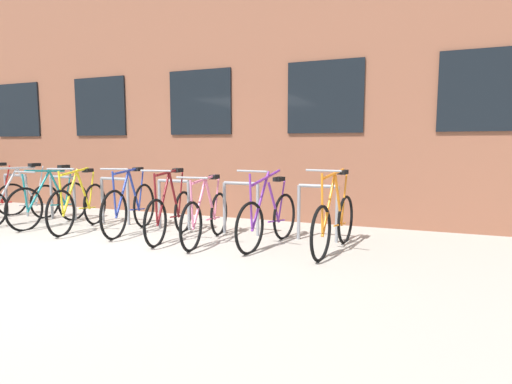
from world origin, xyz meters
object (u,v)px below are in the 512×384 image
(bicycle_yellow, at_px, (79,206))
(bicycle_teal, at_px, (51,202))
(bicycle_orange, at_px, (334,221))
(bicycle_purple, at_px, (268,218))
(bicycle_pink, at_px, (206,216))
(bicycle_maroon, at_px, (170,213))
(bicycle_blue, at_px, (130,207))
(bicycle_silver, at_px, (19,202))

(bicycle_yellow, xyz_separation_m, bicycle_teal, (-0.77, 0.13, -0.00))
(bicycle_orange, relative_size, bicycle_purple, 1.04)
(bicycle_pink, height_order, bicycle_maroon, bicycle_maroon)
(bicycle_blue, xyz_separation_m, bicycle_silver, (-2.37, -0.06, -0.03))
(bicycle_purple, bearing_deg, bicycle_orange, 2.56)
(bicycle_teal, bearing_deg, bicycle_pink, -2.81)
(bicycle_yellow, relative_size, bicycle_pink, 1.00)
(bicycle_blue, xyz_separation_m, bicycle_purple, (2.33, -0.03, -0.02))
(bicycle_yellow, bearing_deg, bicycle_silver, 177.02)
(bicycle_blue, bearing_deg, bicycle_silver, -178.63)
(bicycle_teal, bearing_deg, bicycle_maroon, -3.58)
(bicycle_maroon, relative_size, bicycle_purple, 0.98)
(bicycle_blue, height_order, bicycle_teal, bicycle_blue)
(bicycle_yellow, bearing_deg, bicycle_pink, -0.49)
(bicycle_orange, bearing_deg, bicycle_pink, -174.78)
(bicycle_yellow, relative_size, bicycle_teal, 0.96)
(bicycle_silver, bearing_deg, bicycle_teal, 4.81)
(bicycle_pink, bearing_deg, bicycle_orange, 5.22)
(bicycle_purple, bearing_deg, bicycle_maroon, -175.05)
(bicycle_purple, relative_size, bicycle_teal, 0.94)
(bicycle_orange, bearing_deg, bicycle_blue, -179.79)
(bicycle_yellow, relative_size, bicycle_purple, 1.01)
(bicycle_pink, bearing_deg, bicycle_blue, 173.97)
(bicycle_yellow, bearing_deg, bicycle_teal, 170.17)
(bicycle_orange, relative_size, bicycle_pink, 1.02)
(bicycle_yellow, height_order, bicycle_silver, bicycle_silver)
(bicycle_maroon, relative_size, bicycle_teal, 0.93)
(bicycle_blue, relative_size, bicycle_teal, 0.96)
(bicycle_maroon, height_order, bicycle_teal, bicycle_maroon)
(bicycle_blue, bearing_deg, bicycle_teal, 179.96)
(bicycle_orange, distance_m, bicycle_blue, 3.23)
(bicycle_yellow, relative_size, bicycle_maroon, 1.03)
(bicycle_silver, relative_size, bicycle_teal, 0.98)
(bicycle_purple, bearing_deg, bicycle_silver, -179.66)
(bicycle_yellow, xyz_separation_m, bicycle_purple, (3.25, 0.10, -0.02))
(bicycle_purple, bearing_deg, bicycle_pink, -172.13)
(bicycle_maroon, bearing_deg, bicycle_blue, 169.48)
(bicycle_maroon, relative_size, bicycle_silver, 0.94)
(bicycle_purple, bearing_deg, bicycle_blue, 179.30)
(bicycle_orange, bearing_deg, bicycle_yellow, -178.02)
(bicycle_blue, distance_m, bicycle_teal, 1.68)
(bicycle_maroon, distance_m, bicycle_blue, 0.86)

